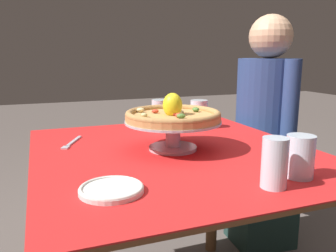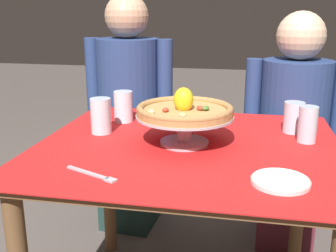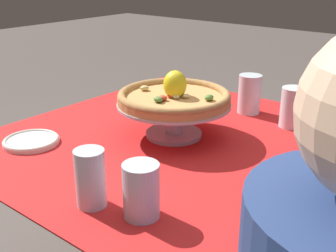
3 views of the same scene
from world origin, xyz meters
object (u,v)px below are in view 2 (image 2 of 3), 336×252
at_px(dinner_fork, 94,175).
at_px(water_glass_side_right, 307,126).
at_px(diner_left, 129,119).
at_px(side_plate, 280,181).
at_px(pizza_stand, 184,125).
at_px(diner_right, 292,137).
at_px(water_glass_back_right, 294,119).
at_px(pizza, 184,110).
at_px(water_glass_back_left, 123,108).
at_px(water_glass_side_left, 101,118).

bearing_deg(dinner_fork, water_glass_side_right, 34.68).
xyz_separation_m(water_glass_side_right, diner_left, (-0.84, 0.60, -0.18)).
height_order(dinner_fork, diner_left, diner_left).
bearing_deg(diner_left, side_plate, -53.84).
relative_size(water_glass_side_right, dinner_fork, 0.73).
bearing_deg(water_glass_side_right, diner_left, 144.62).
xyz_separation_m(pizza_stand, dinner_fork, (-0.21, -0.33, -0.07)).
distance_m(pizza_stand, dinner_fork, 0.40).
bearing_deg(pizza_stand, diner_right, 56.67).
relative_size(water_glass_back_right, water_glass_side_right, 0.91).
xyz_separation_m(water_glass_back_right, dinner_fork, (-0.60, -0.56, -0.05)).
relative_size(water_glass_side_right, diner_right, 0.11).
relative_size(pizza_stand, pizza, 1.02).
xyz_separation_m(dinner_fork, diner_left, (-0.20, 1.04, -0.12)).
height_order(water_glass_side_right, side_plate, water_glass_side_right).
bearing_deg(pizza_stand, water_glass_back_left, 140.15).
bearing_deg(dinner_fork, water_glass_back_right, 42.72).
bearing_deg(side_plate, pizza, 137.75).
distance_m(water_glass_back_right, dinner_fork, 0.82).
height_order(water_glass_back_left, water_glass_side_right, water_glass_side_right).
distance_m(pizza, side_plate, 0.44).
bearing_deg(water_glass_back_left, water_glass_side_right, -10.81).
bearing_deg(dinner_fork, water_glass_side_left, 106.93).
bearing_deg(diner_left, pizza_stand, -59.78).
bearing_deg(water_glass_side_left, diner_left, 96.95).
xyz_separation_m(water_glass_side_left, dinner_fork, (0.12, -0.41, -0.06)).
relative_size(pizza_stand, side_plate, 2.12).
bearing_deg(dinner_fork, pizza_stand, 57.33).
bearing_deg(water_glass_side_left, dinner_fork, -73.07).
xyz_separation_m(water_glass_back_right, diner_left, (-0.81, 0.48, -0.17)).
distance_m(pizza, water_glass_side_right, 0.45).
distance_m(side_plate, diner_left, 1.24).
xyz_separation_m(pizza_stand, side_plate, (0.31, -0.29, -0.06)).
bearing_deg(pizza_stand, pizza, 159.07).
relative_size(water_glass_back_left, diner_left, 0.10).
height_order(water_glass_back_right, diner_left, diner_left).
bearing_deg(diner_left, water_glass_side_left, -83.05).
bearing_deg(dinner_fork, diner_right, 56.89).
relative_size(water_glass_back_right, diner_right, 0.10).
height_order(water_glass_back_right, water_glass_back_left, water_glass_back_left).
distance_m(pizza_stand, water_glass_back_right, 0.45).
relative_size(water_glass_side_right, water_glass_side_left, 0.97).
relative_size(pizza, side_plate, 2.08).
relative_size(pizza_stand, diner_left, 0.27).
xyz_separation_m(pizza, water_glass_side_left, (-0.34, 0.08, -0.07)).
bearing_deg(water_glass_back_right, pizza_stand, -149.97).
bearing_deg(water_glass_back_left, dinner_fork, -81.35).
bearing_deg(pizza, diner_left, 120.20).
height_order(water_glass_back_left, diner_right, diner_right).
bearing_deg(water_glass_side_right, dinner_fork, -145.32).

